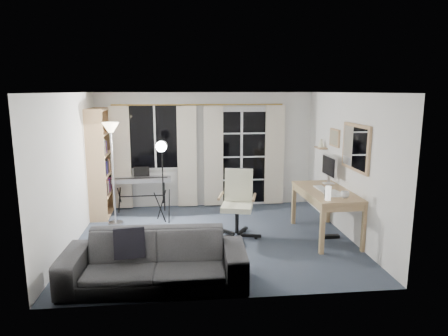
# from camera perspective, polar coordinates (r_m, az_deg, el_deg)

# --- Properties ---
(floor) EXTENTS (4.50, 4.00, 0.02)m
(floor) POSITION_cam_1_polar(r_m,az_deg,el_deg) (6.80, -1.46, -10.06)
(floor) COLOR #343C4B
(floor) RESTS_ON ground
(window) EXTENTS (1.20, 0.08, 1.40)m
(window) POSITION_cam_1_polar(r_m,az_deg,el_deg) (8.37, -9.82, 4.44)
(window) COLOR white
(window) RESTS_ON floor
(french_door) EXTENTS (1.32, 0.09, 2.11)m
(french_door) POSITION_cam_1_polar(r_m,az_deg,el_deg) (8.51, 2.47, 1.47)
(french_door) COLOR white
(french_door) RESTS_ON floor
(curtains) EXTENTS (3.60, 0.07, 2.13)m
(curtains) POSITION_cam_1_polar(r_m,az_deg,el_deg) (8.32, -3.49, 1.72)
(curtains) COLOR gold
(curtains) RESTS_ON floor
(bookshelf) EXTENTS (0.35, 0.98, 2.10)m
(bookshelf) POSITION_cam_1_polar(r_m,az_deg,el_deg) (8.13, -17.50, 0.33)
(bookshelf) COLOR tan
(bookshelf) RESTS_ON floor
(torchiere_lamp) EXTENTS (0.36, 0.36, 1.88)m
(torchiere_lamp) POSITION_cam_1_polar(r_m,az_deg,el_deg) (7.42, -15.78, 3.46)
(torchiere_lamp) COLOR #B2B2B7
(torchiere_lamp) RESTS_ON floor
(keyboard_piano) EXTENTS (1.18, 0.60, 0.85)m
(keyboard_piano) POSITION_cam_1_polar(r_m,az_deg,el_deg) (8.26, -11.69, -1.75)
(keyboard_piano) COLOR black
(keyboard_piano) RESTS_ON floor
(studio_light) EXTENTS (0.29, 0.32, 1.58)m
(studio_light) POSITION_cam_1_polar(r_m,az_deg,el_deg) (7.36, -8.88, 1.75)
(studio_light) COLOR black
(studio_light) RESTS_ON floor
(office_chair) EXTENTS (0.79, 0.79, 1.14)m
(office_chair) POSITION_cam_1_polar(r_m,az_deg,el_deg) (6.73, 2.01, -4.19)
(office_chair) COLOR black
(office_chair) RESTS_ON floor
(desk) EXTENTS (0.79, 1.52, 0.80)m
(desk) POSITION_cam_1_polar(r_m,az_deg,el_deg) (6.88, 14.43, -3.90)
(desk) COLOR tan
(desk) RESTS_ON floor
(monitor) EXTENTS (0.20, 0.58, 0.50)m
(monitor) POSITION_cam_1_polar(r_m,az_deg,el_deg) (7.27, 14.81, 0.14)
(monitor) COLOR silver
(monitor) RESTS_ON desk
(desk_clutter) EXTENTS (0.46, 0.92, 1.02)m
(desk_clutter) POSITION_cam_1_polar(r_m,az_deg,el_deg) (6.66, 14.60, -5.06)
(desk_clutter) COLOR white
(desk_clutter) RESTS_ON desk
(mug) EXTENTS (0.13, 0.11, 0.13)m
(mug) POSITION_cam_1_polar(r_m,az_deg,el_deg) (6.42, 16.89, -3.55)
(mug) COLOR silver
(mug) RESTS_ON desk
(wall_mirror) EXTENTS (0.04, 0.94, 0.74)m
(wall_mirror) POSITION_cam_1_polar(r_m,az_deg,el_deg) (6.62, 18.29, 2.80)
(wall_mirror) COLOR tan
(wall_mirror) RESTS_ON floor
(framed_print) EXTENTS (0.03, 0.42, 0.32)m
(framed_print) POSITION_cam_1_polar(r_m,az_deg,el_deg) (7.44, 15.53, 4.18)
(framed_print) COLOR tan
(framed_print) RESTS_ON floor
(wall_shelf) EXTENTS (0.16, 0.30, 0.18)m
(wall_shelf) POSITION_cam_1_polar(r_m,az_deg,el_deg) (7.90, 13.68, 3.24)
(wall_shelf) COLOR tan
(wall_shelf) RESTS_ON floor
(sofa) EXTENTS (2.32, 0.76, 0.90)m
(sofa) POSITION_cam_1_polar(r_m,az_deg,el_deg) (5.18, -9.91, -11.65)
(sofa) COLOR #272729
(sofa) RESTS_ON floor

